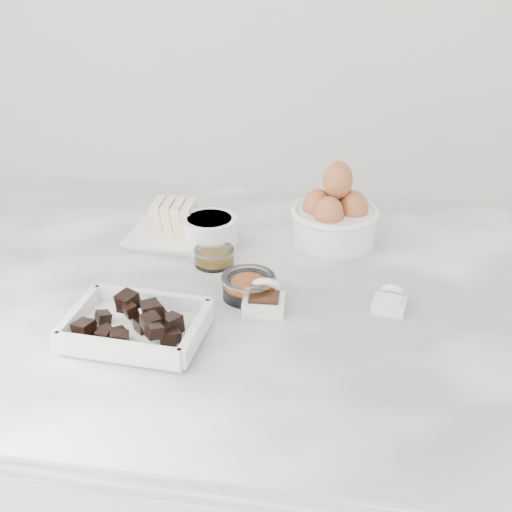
{
  "coord_description": "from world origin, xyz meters",
  "views": [
    {
      "loc": [
        0.18,
        -0.93,
        1.48
      ],
      "look_at": [
        0.02,
        0.03,
        0.98
      ],
      "focal_mm": 50.0,
      "sensor_mm": 36.0,
      "label": 1
    }
  ],
  "objects": [
    {
      "name": "chocolate_dish",
      "position": [
        -0.11,
        -0.16,
        0.96
      ],
      "size": [
        0.19,
        0.15,
        0.05
      ],
      "color": "white",
      "rests_on": "marble_slab"
    },
    {
      "name": "butter_plate",
      "position": [
        -0.14,
        0.16,
        0.96
      ],
      "size": [
        0.17,
        0.17,
        0.06
      ],
      "color": "white",
      "rests_on": "marble_slab"
    },
    {
      "name": "salt_spoon",
      "position": [
        0.23,
        -0.03,
        0.95
      ],
      "size": [
        0.05,
        0.06,
        0.04
      ],
      "color": "white",
      "rests_on": "marble_slab"
    },
    {
      "name": "marble_slab",
      "position": [
        0.0,
        0.0,
        0.92
      ],
      "size": [
        1.2,
        0.8,
        0.04
      ],
      "primitive_type": "cube",
      "color": "silver",
      "rests_on": "cabinet"
    },
    {
      "name": "egg_bowl",
      "position": [
        0.13,
        0.18,
        0.99
      ],
      "size": [
        0.15,
        0.15,
        0.14
      ],
      "color": "white",
      "rests_on": "marble_slab"
    },
    {
      "name": "vanilla_spoon",
      "position": [
        0.05,
        -0.06,
        0.95
      ],
      "size": [
        0.06,
        0.08,
        0.05
      ],
      "color": "white",
      "rests_on": "marble_slab"
    },
    {
      "name": "zest_bowl",
      "position": [
        0.02,
        -0.03,
        0.96
      ],
      "size": [
        0.08,
        0.08,
        0.04
      ],
      "color": "white",
      "rests_on": "marble_slab"
    },
    {
      "name": "sugar_ramekin",
      "position": [
        -0.07,
        0.12,
        0.97
      ],
      "size": [
        0.09,
        0.09,
        0.06
      ],
      "color": "white",
      "rests_on": "marble_slab"
    },
    {
      "name": "honey_bowl",
      "position": [
        -0.05,
        0.07,
        0.95
      ],
      "size": [
        0.07,
        0.07,
        0.03
      ],
      "color": "white",
      "rests_on": "marble_slab"
    }
  ]
}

